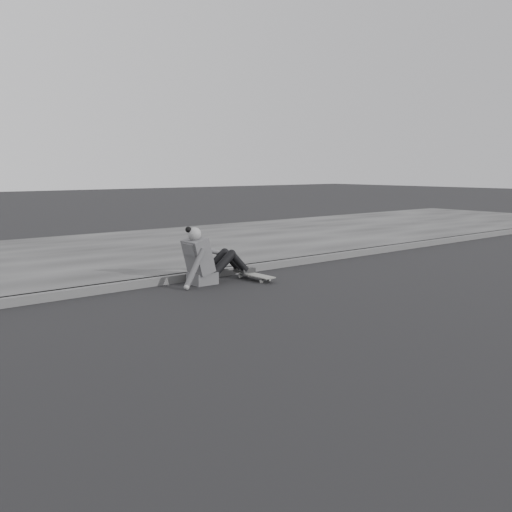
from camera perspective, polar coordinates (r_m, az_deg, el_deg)
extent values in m
plane|color=black|center=(9.54, 19.92, -2.10)|extent=(80.00, 80.00, 0.00)
cube|color=#4D4D4D|center=(11.05, 8.41, 0.07)|extent=(24.00, 0.16, 0.12)
cube|color=#3A3A3A|center=(13.25, -1.28, 1.60)|extent=(24.00, 6.00, 0.12)
cylinder|color=gray|center=(8.60, 0.55, -2.54)|extent=(0.03, 0.05, 0.05)
cylinder|color=gray|center=(8.69, 1.31, -2.41)|extent=(0.03, 0.05, 0.05)
cylinder|color=gray|center=(9.00, -1.57, -2.03)|extent=(0.03, 0.05, 0.05)
cylinder|color=gray|center=(9.09, -0.82, -1.92)|extent=(0.03, 0.05, 0.05)
cube|color=#2C2C2F|center=(8.64, 0.93, -2.29)|extent=(0.16, 0.04, 0.03)
cube|color=#2C2C2F|center=(9.04, -1.20, -1.80)|extent=(0.16, 0.04, 0.03)
cube|color=slate|center=(8.83, -0.16, -1.88)|extent=(0.20, 0.78, 0.02)
cube|color=#4B4A4D|center=(8.56, -5.38, -2.20)|extent=(0.36, 0.34, 0.18)
cube|color=#4B4A4D|center=(8.46, -5.81, 0.01)|extent=(0.37, 0.40, 0.57)
cube|color=#4B4A4D|center=(8.38, -6.56, 0.73)|extent=(0.14, 0.30, 0.20)
cylinder|color=gray|center=(8.40, -6.11, 1.59)|extent=(0.09, 0.09, 0.08)
sphere|color=gray|center=(8.39, -6.18, 2.20)|extent=(0.20, 0.20, 0.20)
sphere|color=black|center=(8.35, -6.78, 2.64)|extent=(0.09, 0.09, 0.09)
cylinder|color=black|center=(8.63, -3.33, -0.77)|extent=(0.43, 0.13, 0.39)
cylinder|color=black|center=(8.77, -4.02, -0.62)|extent=(0.43, 0.13, 0.39)
cylinder|color=black|center=(8.81, -1.75, -0.60)|extent=(0.35, 0.11, 0.36)
cylinder|color=black|center=(8.95, -2.45, -0.45)|extent=(0.35, 0.11, 0.36)
sphere|color=black|center=(8.70, -2.46, 0.22)|extent=(0.13, 0.13, 0.13)
sphere|color=black|center=(8.85, -3.16, 0.36)|extent=(0.13, 0.13, 0.13)
cube|color=#242424|center=(8.95, -0.80, -1.47)|extent=(0.24, 0.08, 0.07)
cube|color=#242424|center=(9.09, -1.51, -1.31)|extent=(0.24, 0.08, 0.07)
cylinder|color=#4B4A4D|center=(8.20, -6.14, -1.27)|extent=(0.38, 0.08, 0.58)
sphere|color=gray|center=(8.16, -6.96, -3.12)|extent=(0.08, 0.08, 0.08)
cylinder|color=#4B4A4D|center=(8.72, -5.08, 0.67)|extent=(0.48, 0.08, 0.21)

